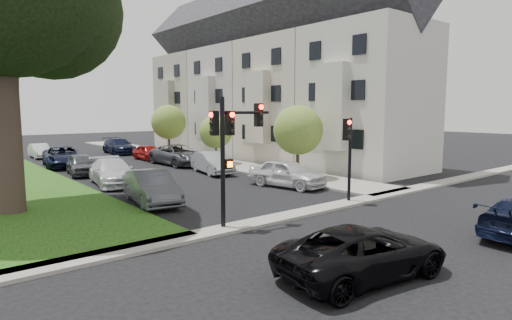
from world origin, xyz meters
TOP-DOWN VIEW (x-y plane):
  - ground at (0.00, 0.00)m, footprint 140.00×140.00m
  - sidewalk_right at (6.75, 24.00)m, footprint 3.50×44.00m
  - sidewalk_cross at (0.00, 2.00)m, footprint 60.00×1.00m
  - house_a at (12.45, 8.00)m, footprint 7.70×7.55m
  - house_b at (12.45, 15.50)m, footprint 7.70×7.55m
  - house_c at (12.45, 23.00)m, footprint 7.70×7.55m
  - house_d at (12.45, 30.50)m, footprint 7.70×7.55m
  - small_tree_a at (6.20, 8.53)m, footprint 3.07×3.07m
  - small_tree_b at (6.20, 17.63)m, footprint 2.59×2.59m
  - small_tree_c at (6.20, 25.41)m, footprint 3.16×3.16m
  - traffic_signal_main at (-3.42, 2.23)m, footprint 2.34×0.61m
  - traffic_signal_secondary at (3.16, 2.19)m, footprint 0.53×0.42m
  - car_cross_near at (-3.49, -3.70)m, footprint 5.08×2.84m
  - car_parked_0 at (3.87, 7.01)m, footprint 2.69×4.84m
  - car_parked_1 at (3.43, 13.93)m, footprint 2.36×4.66m
  - car_parked_2 at (3.84, 19.35)m, footprint 2.76×5.73m
  - car_parked_3 at (3.41, 23.78)m, footprint 1.63×3.92m
  - car_parked_4 at (3.46, 30.56)m, footprint 2.51×5.37m
  - car_parked_5 at (-3.92, 7.83)m, footprint 2.37×4.87m
  - car_parked_6 at (-3.45, 13.89)m, footprint 2.84×5.36m
  - car_parked_7 at (-3.66, 18.84)m, footprint 2.30×4.36m
  - car_parked_8 at (-3.50, 23.89)m, footprint 3.45×5.93m
  - car_parked_9 at (-3.46, 31.38)m, footprint 1.38×3.87m

SIDE VIEW (x-z plane):
  - ground at x=0.00m, z-range 0.00..0.00m
  - sidewalk_right at x=6.75m, z-range 0.00..0.12m
  - sidewalk_cross at x=0.00m, z-range 0.00..0.12m
  - car_parked_9 at x=-3.46m, z-range 0.00..1.27m
  - car_parked_3 at x=3.41m, z-range 0.00..1.33m
  - car_cross_near at x=-3.49m, z-range 0.00..1.34m
  - car_parked_7 at x=-3.66m, z-range 0.00..1.41m
  - car_parked_1 at x=3.43m, z-range 0.00..1.47m
  - car_parked_6 at x=-3.45m, z-range 0.00..1.48m
  - car_parked_4 at x=3.46m, z-range 0.00..1.52m
  - car_parked_5 at x=-3.92m, z-range 0.00..1.54m
  - car_parked_8 at x=-3.50m, z-range 0.00..1.55m
  - car_parked_0 at x=3.87m, z-range 0.00..1.56m
  - car_parked_2 at x=3.84m, z-range 0.00..1.57m
  - small_tree_b at x=6.20m, z-range 0.64..4.52m
  - traffic_signal_secondary at x=3.16m, z-range 0.78..4.72m
  - small_tree_a at x=6.20m, z-range 0.76..5.36m
  - small_tree_c at x=6.20m, z-range 0.78..5.53m
  - traffic_signal_main at x=-3.42m, z-range 0.90..5.67m
  - house_a at x=12.45m, z-range -1.05..14.92m
  - house_b at x=12.45m, z-range -1.05..14.92m
  - house_c at x=12.45m, z-range -1.05..14.92m
  - house_d at x=12.45m, z-range -1.05..14.92m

